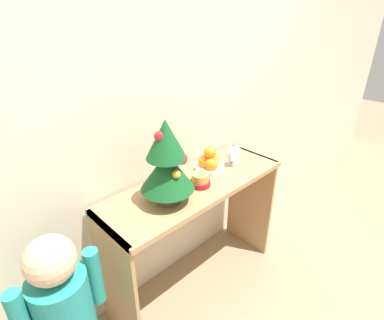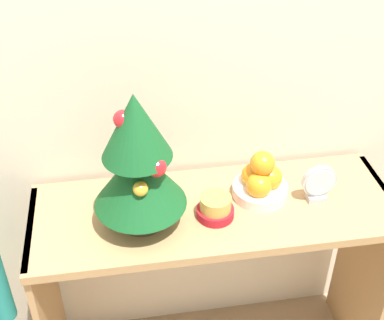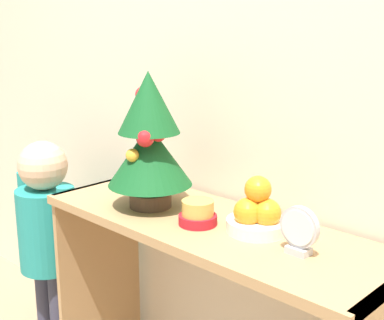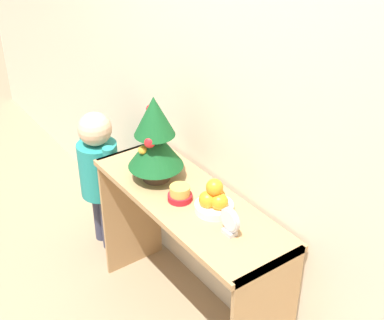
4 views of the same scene
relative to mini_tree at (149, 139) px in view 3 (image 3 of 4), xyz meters
name	(u,v)px [view 3 (image 3 of 4)]	position (x,y,z in m)	size (l,w,h in m)	color
back_wall	(263,71)	(0.24, 0.28, 0.22)	(7.00, 0.05, 2.50)	beige
console_table	(208,278)	(0.24, 0.03, -0.42)	(1.18, 0.42, 0.80)	tan
mini_tree	(149,139)	(0.00, 0.00, 0.00)	(0.28, 0.28, 0.45)	#4C3828
fruit_bowl	(257,213)	(0.39, 0.07, -0.17)	(0.18, 0.18, 0.17)	silver
singing_bowl	(198,214)	(0.23, -0.01, -0.19)	(0.12, 0.12, 0.08)	#AD1923
desk_clock	(299,231)	(0.57, 0.02, -0.16)	(0.11, 0.04, 0.13)	#B2B2B7
child_figure	(47,226)	(-0.62, -0.03, -0.46)	(0.38, 0.24, 0.94)	#38384C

